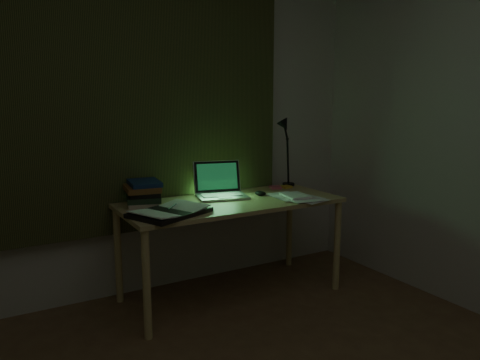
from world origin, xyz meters
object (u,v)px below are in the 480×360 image
object	(u,v)px
loose_papers	(288,196)
desk_lamp	(289,153)
book_stack	(143,192)
open_textbook	(170,212)
desk	(231,249)
laptop	(222,181)

from	to	relation	value
loose_papers	desk_lamp	world-z (taller)	desk_lamp
book_stack	loose_papers	distance (m)	0.96
open_textbook	loose_papers	world-z (taller)	open_textbook
desk	open_textbook	distance (m)	0.62
laptop	desk_lamp	size ratio (longest dim) A/B	0.74
open_textbook	desk_lamp	size ratio (longest dim) A/B	0.85
book_stack	loose_papers	bearing A→B (deg)	-17.69
desk_lamp	desk	bearing A→B (deg)	-172.84
laptop	book_stack	bearing A→B (deg)	-173.70
desk	laptop	world-z (taller)	laptop
open_textbook	desk_lamp	distance (m)	1.23
book_stack	loose_papers	world-z (taller)	book_stack
laptop	open_textbook	world-z (taller)	laptop
desk	loose_papers	world-z (taller)	loose_papers
book_stack	loose_papers	size ratio (longest dim) A/B	0.71
book_stack	desk_lamp	world-z (taller)	desk_lamp
desk	loose_papers	size ratio (longest dim) A/B	4.22
desk	laptop	distance (m)	0.46
desk_lamp	loose_papers	bearing A→B (deg)	-140.67
desk	loose_papers	distance (m)	0.52
loose_papers	desk_lamp	xyz separation A→B (m)	(0.28, 0.37, 0.24)
laptop	open_textbook	distance (m)	0.56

